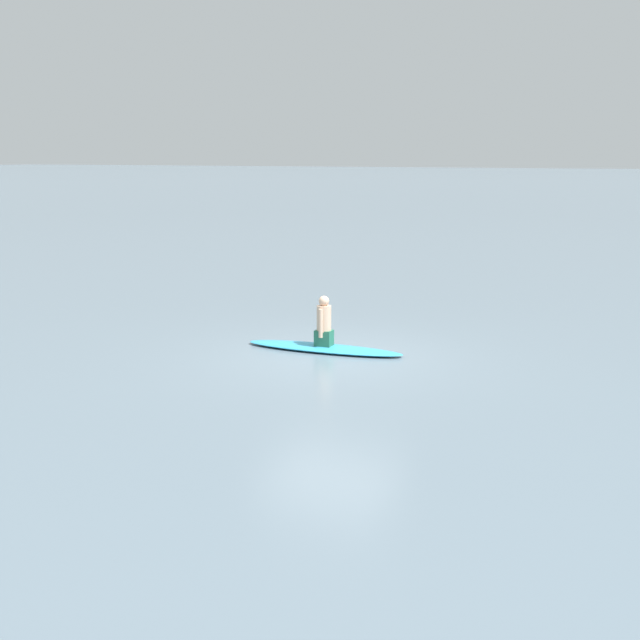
{
  "coord_description": "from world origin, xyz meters",
  "views": [
    {
      "loc": [
        -13.78,
        -6.35,
        3.66
      ],
      "look_at": [
        0.34,
        0.4,
        0.59
      ],
      "focal_mm": 47.87,
      "sensor_mm": 36.0,
      "label": 1
    }
  ],
  "objects": [
    {
      "name": "ground_plane",
      "position": [
        0.0,
        0.0,
        0.0
      ],
      "size": [
        400.0,
        400.0,
        0.0
      ],
      "primitive_type": "plane",
      "color": "slate"
    },
    {
      "name": "person_paddler",
      "position": [
        0.37,
        0.33,
        0.53
      ],
      "size": [
        0.41,
        0.33,
        0.95
      ],
      "rotation": [
        0.0,
        0.0,
        -1.52
      ],
      "color": "#26664C",
      "rests_on": "surfboard"
    },
    {
      "name": "surfboard",
      "position": [
        0.37,
        0.33,
        0.05
      ],
      "size": [
        0.87,
        3.14,
        0.1
      ],
      "primitive_type": "ellipsoid",
      "rotation": [
        0.0,
        0.0,
        -1.52
      ],
      "color": "#339EC6",
      "rests_on": "ground"
    }
  ]
}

